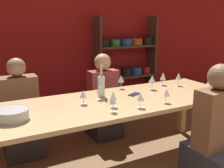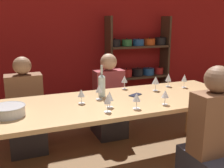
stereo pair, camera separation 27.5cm
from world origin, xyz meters
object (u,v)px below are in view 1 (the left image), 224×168
wine_bottle_dark (101,85)px  wine_glass_red_d (140,97)px  wine_glass_red_c (113,100)px  wine_glass_white_b (83,94)px  person_far_b (103,106)px  cell_phone (134,94)px  wine_glass_white_c (113,97)px  wine_glass_red_b (121,79)px  wine_glass_white_d (100,90)px  wine_glass_white_e (163,77)px  person_near_a (214,148)px  wine_glass_red_a (152,79)px  dining_table (116,107)px  wine_glass_red_e (166,93)px  person_far_a (21,120)px  mixing_bowl (12,114)px  wine_glass_white_a (211,81)px  shelf_unit (126,71)px  wine_glass_empty_a (179,77)px

wine_bottle_dark → wine_glass_red_d: (0.16, -0.51, -0.03)m
wine_glass_red_c → wine_glass_white_b: bearing=114.6°
wine_glass_red_c → person_far_b: bearing=68.4°
wine_glass_white_b → cell_phone: (0.63, 0.06, -0.10)m
wine_glass_white_c → wine_glass_red_b: 0.71m
wine_glass_white_b → wine_glass_white_d: size_ratio=0.92×
wine_glass_white_e → person_near_a: person_near_a is taller
wine_glass_white_c → wine_glass_red_b: (0.42, 0.58, 0.01)m
wine_glass_red_b → wine_glass_red_c: (-0.48, -0.69, -0.00)m
wine_glass_red_b → wine_glass_white_c: bearing=-125.7°
person_near_a → person_far_b: person_near_a is taller
wine_glass_red_a → wine_glass_white_e: wine_glass_red_a is taller
dining_table → wine_glass_red_d: size_ratio=18.14×
wine_bottle_dark → wine_glass_white_b: wine_bottle_dark is taller
wine_glass_white_e → wine_glass_red_d: size_ratio=1.10×
cell_phone → wine_glass_red_e: bearing=-72.9°
wine_glass_white_d → person_far_a: (-0.70, 0.71, -0.45)m
wine_glass_red_d → wine_glass_red_e: 0.31m
mixing_bowl → wine_glass_red_a: size_ratio=1.66×
wine_bottle_dark → wine_glass_white_d: bearing=-124.6°
dining_table → wine_glass_red_e: size_ratio=18.91×
wine_glass_white_d → wine_glass_red_d: 0.47m
wine_glass_red_c → mixing_bowl: bearing=164.8°
wine_glass_white_d → wine_glass_red_a: size_ratio=0.90×
mixing_bowl → wine_glass_red_d: 1.13m
wine_glass_red_e → wine_glass_red_d: bearing=-178.8°
wine_glass_white_c → wine_glass_red_a: size_ratio=0.90×
wine_glass_red_a → person_far_a: (-1.43, 0.62, -0.47)m
person_far_b → person_near_a: bearing=100.9°
wine_glass_red_b → wine_glass_red_c: wine_glass_red_c is taller
person_far_a → wine_glass_red_b: bearing=160.0°
wine_glass_red_e → wine_glass_red_a: bearing=69.0°
wine_glass_white_a → wine_glass_red_d: bearing=-171.8°
cell_phone → person_near_a: 0.98m
wine_glass_red_b → person_far_a: 1.29m
wine_glass_white_d → cell_phone: wine_glass_white_d is taller
wine_glass_white_c → wine_glass_white_e: size_ratio=0.94×
shelf_unit → wine_glass_white_e: (-0.37, -1.53, 0.21)m
wine_glass_white_e → wine_bottle_dark: bearing=-173.3°
wine_glass_white_d → person_near_a: (0.71, -0.89, -0.42)m
wine_glass_empty_a → wine_glass_red_e: wine_glass_empty_a is taller
wine_glass_white_d → dining_table: bearing=-33.0°
wine_glass_white_d → wine_glass_red_b: (0.42, 0.30, 0.01)m
wine_glass_red_c → wine_bottle_dark: bearing=76.1°
dining_table → wine_glass_red_b: bearing=54.7°
wine_glass_red_a → person_near_a: (-0.02, -0.98, -0.44)m
wine_glass_red_a → wine_glass_empty_a: bearing=0.1°
mixing_bowl → wine_glass_white_b: wine_glass_white_b is taller
person_near_a → person_far_a: 2.14m
wine_bottle_dark → cell_phone: bearing=-16.3°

